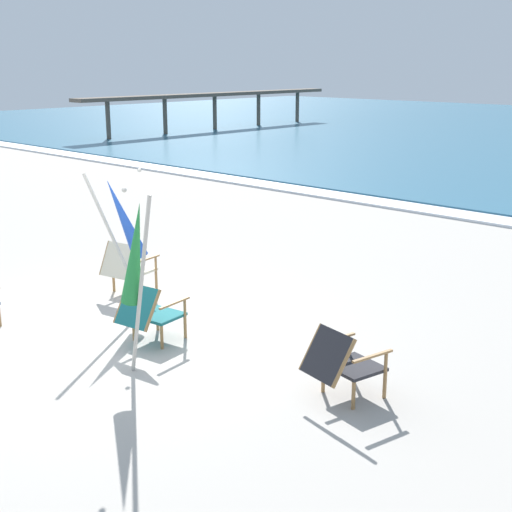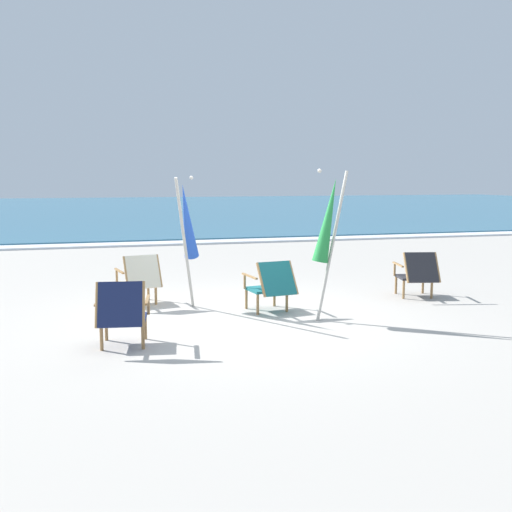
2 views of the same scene
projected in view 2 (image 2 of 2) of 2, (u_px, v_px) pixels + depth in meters
name	position (u px, v px, depth m)	size (l,w,h in m)	color
ground_plane	(248.00, 318.00, 8.45)	(80.00, 80.00, 0.00)	#B2AAA0
sea	(125.00, 209.00, 37.30)	(80.00, 40.00, 0.10)	#2D6684
surf_band	(164.00, 243.00, 17.90)	(80.00, 1.10, 0.06)	white
beach_chair_front_right	(122.00, 312.00, 6.90)	(0.67, 0.78, 0.81)	#19234C
beach_chair_far_center	(417.00, 273.00, 9.79)	(0.72, 0.88, 0.77)	#28282D
beach_chair_back_right	(271.00, 284.00, 8.73)	(0.67, 0.85, 0.77)	#196066
beach_chair_front_left	(140.00, 278.00, 9.23)	(0.69, 0.82, 0.80)	beige
umbrella_furled_green	(328.00, 222.00, 8.17)	(0.52, 0.24, 2.09)	#B7B2A8
umbrella_furled_blue	(187.00, 223.00, 8.81)	(0.48, 0.79, 2.00)	#B7B2A8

